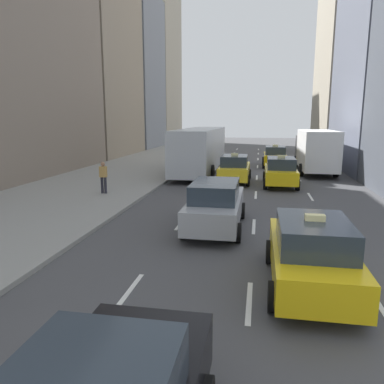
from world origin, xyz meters
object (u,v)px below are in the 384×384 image
(taxi_lead, at_px, (281,171))
(box_truck, at_px, (315,150))
(city_bus, at_px, (200,149))
(pedestrian_far_walking, at_px, (103,176))
(taxi_fourth, at_px, (235,169))
(taxi_second, at_px, (275,156))
(taxi_third, at_px, (311,253))
(sedan_silver_behind, at_px, (216,205))

(taxi_lead, relative_size, box_truck, 0.52)
(taxi_lead, distance_m, box_truck, 6.93)
(city_bus, bearing_deg, pedestrian_far_walking, -110.82)
(taxi_lead, relative_size, taxi_fourth, 1.00)
(pedestrian_far_walking, bearing_deg, city_bus, 69.18)
(city_bus, bearing_deg, taxi_second, 38.11)
(taxi_third, distance_m, box_truck, 20.52)
(taxi_second, distance_m, pedestrian_far_walking, 16.66)
(taxi_fourth, bearing_deg, city_bus, 125.48)
(taxi_lead, bearing_deg, taxi_fourth, 163.82)
(city_bus, bearing_deg, box_truck, 10.25)
(taxi_lead, distance_m, taxi_third, 14.03)
(pedestrian_far_walking, bearing_deg, taxi_third, -45.30)
(taxi_lead, height_order, taxi_fourth, same)
(taxi_lead, relative_size, taxi_second, 1.00)
(taxi_fourth, xyz_separation_m, box_truck, (5.60, 5.47, 0.83))
(taxi_third, xyz_separation_m, taxi_fourth, (-2.80, 14.84, 0.00))
(box_truck, relative_size, pedestrian_far_walking, 5.09)
(taxi_lead, bearing_deg, sedan_silver_behind, -106.39)
(taxi_fourth, bearing_deg, sedan_silver_behind, -90.00)
(taxi_second, height_order, sedan_silver_behind, taxi_second)
(taxi_third, bearing_deg, sedan_silver_behind, 121.83)
(taxi_second, bearing_deg, city_bus, -141.89)
(taxi_third, distance_m, city_bus, 19.63)
(pedestrian_far_walking, bearing_deg, sedan_silver_behind, -36.81)
(sedan_silver_behind, height_order, city_bus, city_bus)
(box_truck, bearing_deg, city_bus, -169.75)
(city_bus, bearing_deg, taxi_third, -73.37)
(taxi_third, relative_size, taxi_fourth, 1.00)
(box_truck, bearing_deg, taxi_second, 134.19)
(sedan_silver_behind, bearing_deg, taxi_lead, 73.61)
(sedan_silver_behind, bearing_deg, taxi_second, 81.48)
(city_bus, distance_m, pedestrian_far_walking, 10.17)
(taxi_fourth, xyz_separation_m, city_bus, (-2.81, 3.95, 0.91))
(box_truck, height_order, pedestrian_far_walking, box_truck)
(taxi_lead, relative_size, sedan_silver_behind, 0.90)
(taxi_third, bearing_deg, taxi_second, 90.00)
(taxi_third, xyz_separation_m, sedan_silver_behind, (-2.80, 4.51, 0.03))
(box_truck, distance_m, pedestrian_far_walking, 16.30)
(taxi_second, distance_m, taxi_third, 23.19)
(taxi_lead, distance_m, sedan_silver_behind, 9.92)
(taxi_lead, xyz_separation_m, taxi_second, (0.00, 9.16, 0.00))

